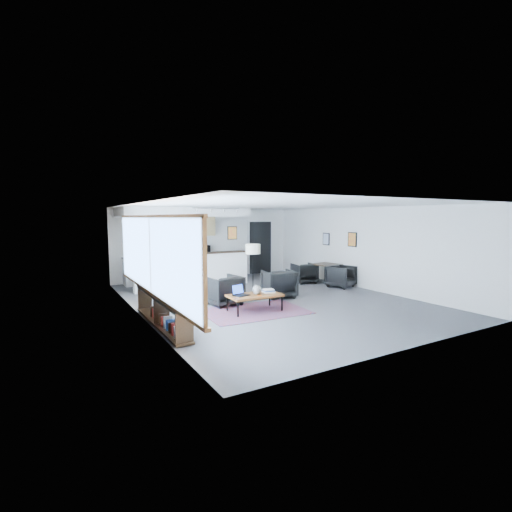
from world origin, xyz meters
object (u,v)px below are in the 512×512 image
dining_chair_far (304,274)px  microwave (201,249)px  dining_table (326,266)px  armchair_left (224,289)px  book_stack (268,291)px  coffee_table (255,296)px  ceramic_pot (257,290)px  floor_lamp (253,251)px  laptop (239,292)px  armchair_right (279,282)px  dining_chair_near (341,277)px

dining_chair_far → microwave: size_ratio=1.10×
dining_table → armchair_left: bearing=-166.3°
book_stack → dining_chair_far: bearing=39.7°
dining_table → coffee_table: bearing=-152.8°
ceramic_pot → book_stack: 0.39m
ceramic_pot → book_stack: (0.37, 0.07, -0.07)m
floor_lamp → coffee_table: bearing=-118.2°
ceramic_pot → laptop: bearing=159.8°
book_stack → dining_chair_far: size_ratio=0.50×
ceramic_pot → floor_lamp: 2.06m
dining_chair_far → microwave: 3.87m
ceramic_pot → dining_table: (3.97, 2.11, 0.09)m
armchair_right → dining_chair_near: (2.60, 0.25, -0.10)m
ceramic_pot → dining_table: dining_table is taller
laptop → book_stack: (0.77, -0.07, -0.03)m
armchair_left → dining_chair_near: bearing=177.1°
coffee_table → dining_chair_near: bearing=19.6°
coffee_table → dining_table: dining_table is taller
armchair_left → dining_table: 4.50m
floor_lamp → dining_chair_near: (3.11, -0.35, -0.97)m
dining_table → dining_chair_far: dining_table is taller
book_stack → dining_chair_near: (3.60, 1.28, -0.13)m
armchair_left → floor_lamp: size_ratio=0.56×
armchair_right → microwave: size_ratio=1.47×
coffee_table → armchair_left: 1.06m
dining_table → dining_chair_near: size_ratio=1.39×
coffee_table → ceramic_pot: 0.16m
laptop → armchair_left: armchair_left is taller
dining_chair_far → dining_chair_near: bearing=124.0°
laptop → dining_chair_far: 4.54m
book_stack → microwave: 5.10m
coffee_table → dining_table: 4.51m
coffee_table → microwave: microwave is taller
floor_lamp → microwave: (-0.26, 3.42, -0.18)m
laptop → dining_table: size_ratio=0.45×
coffee_table → microwave: size_ratio=2.23×
laptop → floor_lamp: bearing=36.3°
ceramic_pot → floor_lamp: floor_lamp is taller
floor_lamp → microwave: 3.44m
book_stack → dining_table: size_ratio=0.35×
armchair_left → dining_chair_far: 4.12m
armchair_left → microwave: 4.27m
coffee_table → book_stack: book_stack is taller
laptop → book_stack: laptop is taller
laptop → dining_chair_near: (4.37, 1.21, -0.16)m
armchair_left → dining_chair_far: size_ratio=1.32×
coffee_table → book_stack: 0.42m
dining_chair_far → microwave: microwave is taller
armchair_right → floor_lamp: 1.18m
laptop → dining_chair_near: 4.53m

